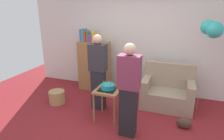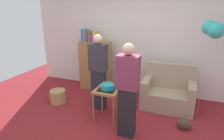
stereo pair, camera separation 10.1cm
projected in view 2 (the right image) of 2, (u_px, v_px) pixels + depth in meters
name	position (u px, v px, depth m)	size (l,w,h in m)	color
ground_plane	(112.00, 132.00, 3.49)	(8.00, 8.00, 0.00)	maroon
wall_back	(141.00, 40.00, 4.89)	(6.00, 0.10, 2.70)	silver
couch	(168.00, 93.00, 4.29)	(1.10, 0.70, 0.96)	gray
bookshelf	(95.00, 64.00, 5.15)	(0.80, 0.36, 1.62)	olive
side_table	(107.00, 94.00, 3.77)	(0.48, 0.48, 0.63)	olive
birthday_cake	(107.00, 87.00, 3.73)	(0.32, 0.32, 0.17)	black
person_blowing_candles	(98.00, 72.00, 4.09)	(0.36, 0.22, 1.63)	#23232D
person_holding_cake	(127.00, 91.00, 3.18)	(0.36, 0.22, 1.63)	black
wicker_basket	(58.00, 96.00, 4.54)	(0.36, 0.36, 0.30)	#A88451
handbag	(184.00, 124.00, 3.55)	(0.28, 0.14, 0.20)	#473328
balloon_bunch	(213.00, 29.00, 3.62)	(0.41, 0.41, 1.92)	silver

